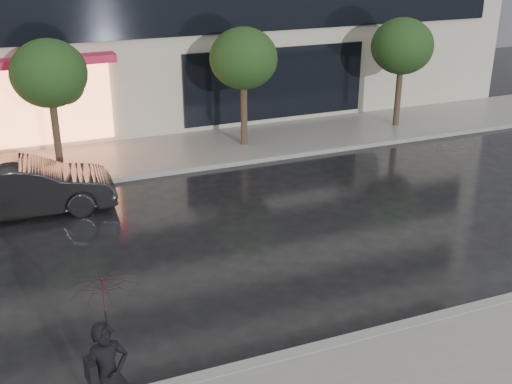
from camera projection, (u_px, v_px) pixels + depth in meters
ground at (287, 324)px, 12.05m from camera, size 120.00×120.00×0.00m
sidewalk_far at (155, 154)px, 20.80m from camera, size 60.00×3.50×0.12m
curb_near at (310, 351)px, 11.17m from camera, size 60.00×0.25×0.14m
curb_far at (169, 172)px, 19.30m from camera, size 60.00×0.25×0.14m
tree_mid_west at (51, 76)px, 18.49m from camera, size 2.20×2.20×3.99m
tree_mid_east at (245, 60)px, 20.57m from camera, size 2.20×2.20×3.99m
tree_far_east at (403, 48)px, 22.65m from camera, size 2.20×2.20×3.99m
parked_car at (26, 188)px, 16.41m from camera, size 4.47×1.72×1.45m
pedestrian_with_umbrella at (106, 328)px, 8.89m from camera, size 1.16×1.18×2.46m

